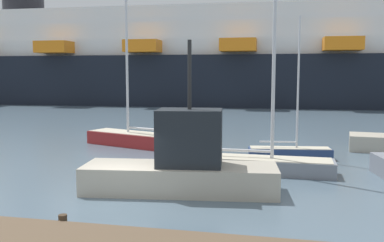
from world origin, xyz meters
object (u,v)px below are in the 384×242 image
at_px(sailboat_4, 260,162).
at_px(fishing_boat_2, 183,165).
at_px(sailboat_2, 290,151).
at_px(cruise_ship, 159,61).
at_px(sailboat_1, 134,138).

bearing_deg(sailboat_4, fishing_boat_2, -123.44).
relative_size(sailboat_2, fishing_boat_2, 0.99).
xyz_separation_m(sailboat_2, cruise_ship, (-20.04, 42.62, 6.13)).
distance_m(sailboat_2, cruise_ship, 47.50).
xyz_separation_m(sailboat_1, fishing_boat_2, (5.66, -10.11, 0.57)).
bearing_deg(sailboat_1, sailboat_4, 164.27).
relative_size(sailboat_1, fishing_boat_2, 1.24).
relative_size(sailboat_2, cruise_ship, 0.06).
relative_size(sailboat_1, cruise_ship, 0.07).
distance_m(sailboat_1, fishing_boat_2, 11.60).
distance_m(sailboat_2, sailboat_4, 4.09).
height_order(sailboat_1, cruise_ship, cruise_ship).
xyz_separation_m(sailboat_1, cruise_ship, (-10.21, 40.40, 6.01)).
bearing_deg(cruise_ship, sailboat_2, -66.19).
bearing_deg(sailboat_1, cruise_ship, -55.87).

